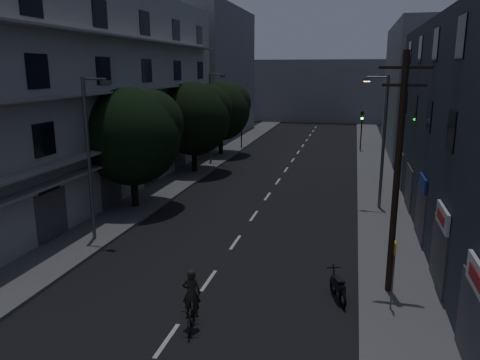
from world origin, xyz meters
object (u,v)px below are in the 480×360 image
at_px(bus_stop_sign, 394,263).
at_px(motorcycle, 338,288).
at_px(utility_pole, 397,171).
at_px(cyclist, 192,309).

height_order(bus_stop_sign, motorcycle, bus_stop_sign).
xyz_separation_m(utility_pole, motorcycle, (-1.88, -0.98, -4.39)).
bearing_deg(cyclist, motorcycle, 22.02).
bearing_deg(bus_stop_sign, motorcycle, 164.01).
distance_m(utility_pole, motorcycle, 4.88).
bearing_deg(motorcycle, utility_pole, 8.31).
relative_size(utility_pole, bus_stop_sign, 3.56).
height_order(utility_pole, bus_stop_sign, utility_pole).
bearing_deg(cyclist, bus_stop_sign, 9.78).
xyz_separation_m(utility_pole, bus_stop_sign, (-0.01, -1.52, -2.98)).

